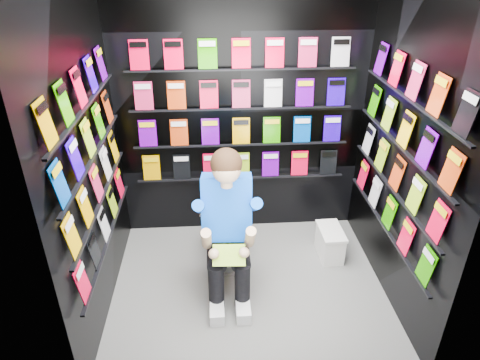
{
  "coord_description": "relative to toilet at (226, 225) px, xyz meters",
  "views": [
    {
      "loc": [
        -0.28,
        -2.9,
        2.69
      ],
      "look_at": [
        -0.07,
        0.15,
        1.02
      ],
      "focal_mm": 32.0,
      "sensor_mm": 36.0,
      "label": 1
    }
  ],
  "objects": [
    {
      "name": "floor",
      "position": [
        0.18,
        -0.47,
        -0.37
      ],
      "size": [
        2.4,
        2.4,
        0.0
      ],
      "primitive_type": "plane",
      "color": "slate",
      "rests_on": "ground"
    },
    {
      "name": "wall_back",
      "position": [
        0.18,
        0.53,
        0.93
      ],
      "size": [
        2.4,
        0.04,
        2.6
      ],
      "primitive_type": "cube",
      "color": "black",
      "rests_on": "floor"
    },
    {
      "name": "wall_front",
      "position": [
        0.18,
        -1.47,
        0.93
      ],
      "size": [
        2.4,
        0.04,
        2.6
      ],
      "primitive_type": "cube",
      "color": "black",
      "rests_on": "floor"
    },
    {
      "name": "wall_left",
      "position": [
        -1.02,
        -0.47,
        0.93
      ],
      "size": [
        0.04,
        2.0,
        2.6
      ],
      "primitive_type": "cube",
      "color": "black",
      "rests_on": "floor"
    },
    {
      "name": "wall_right",
      "position": [
        1.38,
        -0.47,
        0.93
      ],
      "size": [
        0.04,
        2.0,
        2.6
      ],
      "primitive_type": "cube",
      "color": "black",
      "rests_on": "floor"
    },
    {
      "name": "comics_back",
      "position": [
        0.18,
        0.5,
        0.94
      ],
      "size": [
        2.1,
        0.06,
        1.37
      ],
      "primitive_type": null,
      "color": "#F30734",
      "rests_on": "wall_back"
    },
    {
      "name": "comics_left",
      "position": [
        -0.99,
        -0.47,
        0.94
      ],
      "size": [
        0.06,
        1.7,
        1.37
      ],
      "primitive_type": null,
      "color": "#F30734",
      "rests_on": "wall_left"
    },
    {
      "name": "comics_right",
      "position": [
        1.35,
        -0.47,
        0.94
      ],
      "size": [
        0.06,
        1.7,
        1.37
      ],
      "primitive_type": null,
      "color": "#F30734",
      "rests_on": "wall_right"
    },
    {
      "name": "toilet",
      "position": [
        0.0,
        0.0,
        0.0
      ],
      "size": [
        0.46,
        0.77,
        0.73
      ],
      "primitive_type": "imported",
      "rotation": [
        0.0,
        0.0,
        3.09
      ],
      "color": "white",
      "rests_on": "floor"
    },
    {
      "name": "longbox",
      "position": [
        1.01,
        -0.06,
        -0.23
      ],
      "size": [
        0.21,
        0.37,
        0.27
      ],
      "primitive_type": "cube",
      "rotation": [
        0.0,
        0.0,
        0.02
      ],
      "color": "silver",
      "rests_on": "floor"
    },
    {
      "name": "longbox_lid",
      "position": [
        1.01,
        -0.06,
        -0.08
      ],
      "size": [
        0.23,
        0.39,
        0.03
      ],
      "primitive_type": "cube",
      "rotation": [
        0.0,
        0.0,
        0.02
      ],
      "color": "silver",
      "rests_on": "longbox"
    },
    {
      "name": "reader",
      "position": [
        0.0,
        -0.38,
        0.43
      ],
      "size": [
        0.6,
        0.85,
        1.5
      ],
      "primitive_type": null,
      "rotation": [
        0.0,
        0.0,
        -0.05
      ],
      "color": "blue",
      "rests_on": "toilet"
    },
    {
      "name": "held_comic",
      "position": [
        0.0,
        -0.73,
        0.21
      ],
      "size": [
        0.26,
        0.16,
        0.11
      ],
      "primitive_type": "cube",
      "rotation": [
        -0.96,
        0.0,
        -0.05
      ],
      "color": "green",
      "rests_on": "reader"
    }
  ]
}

